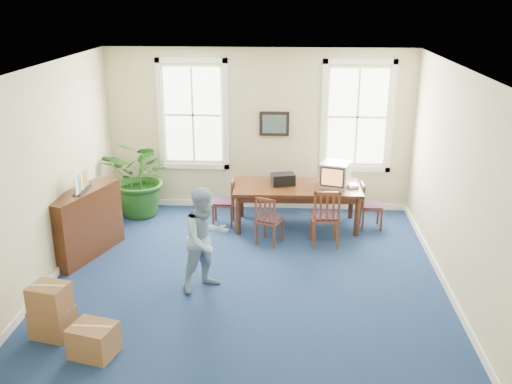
# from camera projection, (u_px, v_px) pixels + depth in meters

# --- Properties ---
(floor) EXTENTS (6.50, 6.50, 0.00)m
(floor) POSITION_uv_depth(u_px,v_px,m) (247.00, 282.00, 8.69)
(floor) COLOR navy
(floor) RESTS_ON ground
(ceiling) EXTENTS (6.50, 6.50, 0.00)m
(ceiling) POSITION_uv_depth(u_px,v_px,m) (246.00, 70.00, 7.63)
(ceiling) COLOR white
(ceiling) RESTS_ON ground
(wall_back) EXTENTS (6.50, 0.00, 6.50)m
(wall_back) POSITION_uv_depth(u_px,v_px,m) (259.00, 131.00, 11.22)
(wall_back) COLOR beige
(wall_back) RESTS_ON ground
(wall_front) EXTENTS (6.50, 0.00, 6.50)m
(wall_front) POSITION_uv_depth(u_px,v_px,m) (219.00, 298.00, 5.10)
(wall_front) COLOR beige
(wall_front) RESTS_ON ground
(wall_left) EXTENTS (0.00, 6.50, 6.50)m
(wall_left) POSITION_uv_depth(u_px,v_px,m) (42.00, 179.00, 8.33)
(wall_left) COLOR beige
(wall_left) RESTS_ON ground
(wall_right) EXTENTS (0.00, 6.50, 6.50)m
(wall_right) POSITION_uv_depth(u_px,v_px,m) (460.00, 187.00, 7.99)
(wall_right) COLOR beige
(wall_right) RESTS_ON ground
(baseboard_back) EXTENTS (6.00, 0.04, 0.12)m
(baseboard_back) POSITION_uv_depth(u_px,v_px,m) (259.00, 204.00, 11.70)
(baseboard_back) COLOR white
(baseboard_back) RESTS_ON ground
(baseboard_left) EXTENTS (0.04, 6.50, 0.12)m
(baseboard_left) POSITION_uv_depth(u_px,v_px,m) (56.00, 273.00, 8.84)
(baseboard_left) COLOR white
(baseboard_left) RESTS_ON ground
(baseboard_right) EXTENTS (0.04, 6.50, 0.12)m
(baseboard_right) POSITION_uv_depth(u_px,v_px,m) (445.00, 284.00, 8.50)
(baseboard_right) COLOR white
(baseboard_right) RESTS_ON ground
(window_left) EXTENTS (1.40, 0.12, 2.20)m
(window_left) POSITION_uv_depth(u_px,v_px,m) (193.00, 115.00, 11.17)
(window_left) COLOR white
(window_left) RESTS_ON ground
(window_right) EXTENTS (1.40, 0.12, 2.20)m
(window_right) POSITION_uv_depth(u_px,v_px,m) (357.00, 117.00, 10.99)
(window_right) COLOR white
(window_right) RESTS_ON ground
(wall_picture) EXTENTS (0.58, 0.06, 0.48)m
(wall_picture) POSITION_uv_depth(u_px,v_px,m) (274.00, 124.00, 11.10)
(wall_picture) COLOR black
(wall_picture) RESTS_ON ground
(conference_table) EXTENTS (2.36, 1.12, 0.80)m
(conference_table) POSITION_uv_depth(u_px,v_px,m) (297.00, 206.00, 10.65)
(conference_table) COLOR #44210F
(conference_table) RESTS_ON ground
(crt_tv) EXTENTS (0.63, 0.66, 0.45)m
(crt_tv) POSITION_uv_depth(u_px,v_px,m) (335.00, 174.00, 10.46)
(crt_tv) COLOR #B7B7BC
(crt_tv) RESTS_ON conference_table
(game_console) EXTENTS (0.23, 0.26, 0.05)m
(game_console) POSITION_uv_depth(u_px,v_px,m) (352.00, 185.00, 10.45)
(game_console) COLOR white
(game_console) RESTS_ON conference_table
(equipment_bag) EXTENTS (0.47, 0.37, 0.21)m
(equipment_bag) POSITION_uv_depth(u_px,v_px,m) (283.00, 179.00, 10.55)
(equipment_bag) COLOR black
(equipment_bag) RESTS_ON conference_table
(chair_near_left) EXTENTS (0.52, 0.52, 0.89)m
(chair_near_left) POSITION_uv_depth(u_px,v_px,m) (270.00, 219.00, 9.92)
(chair_near_left) COLOR brown
(chair_near_left) RESTS_ON ground
(chair_near_right) EXTENTS (0.50, 0.50, 1.05)m
(chair_near_right) POSITION_uv_depth(u_px,v_px,m) (325.00, 216.00, 9.83)
(chair_near_right) COLOR brown
(chair_near_right) RESTS_ON ground
(chair_end_left) EXTENTS (0.40, 0.40, 0.89)m
(chair_end_left) POSITION_uv_depth(u_px,v_px,m) (223.00, 202.00, 10.72)
(chair_end_left) COLOR brown
(chair_end_left) RESTS_ON ground
(chair_end_right) EXTENTS (0.41, 0.41, 0.87)m
(chair_end_right) POSITION_uv_depth(u_px,v_px,m) (371.00, 206.00, 10.56)
(chair_end_right) COLOR brown
(chair_end_right) RESTS_ON ground
(man) EXTENTS (0.97, 0.96, 1.57)m
(man) POSITION_uv_depth(u_px,v_px,m) (206.00, 239.00, 8.28)
(man) COLOR #81A1C0
(man) RESTS_ON ground
(credenza) EXTENTS (0.89, 1.56, 1.18)m
(credenza) POSITION_uv_depth(u_px,v_px,m) (85.00, 222.00, 9.41)
(credenza) COLOR #44210F
(credenza) RESTS_ON ground
(brochure_rack) EXTENTS (0.41, 0.71, 0.32)m
(brochure_rack) POSITION_uv_depth(u_px,v_px,m) (81.00, 179.00, 9.16)
(brochure_rack) COLOR #99999E
(brochure_rack) RESTS_ON credenza
(potted_plant) EXTENTS (1.73, 1.62, 1.56)m
(potted_plant) POSITION_uv_depth(u_px,v_px,m) (142.00, 177.00, 11.05)
(potted_plant) COLOR #1C4E17
(potted_plant) RESTS_ON ground
(cardboard_boxes) EXTENTS (1.59, 1.59, 0.75)m
(cardboard_boxes) POSITION_uv_depth(u_px,v_px,m) (68.00, 306.00, 7.31)
(cardboard_boxes) COLOR #8F603B
(cardboard_boxes) RESTS_ON ground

